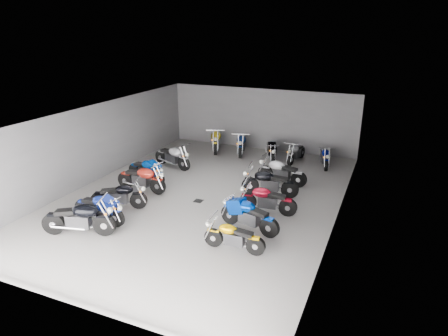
{
  "coord_description": "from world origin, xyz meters",
  "views": [
    {
      "loc": [
        6.3,
        -12.77,
        6.22
      ],
      "look_at": [
        0.53,
        0.72,
        1.0
      ],
      "focal_mm": 32.0,
      "sensor_mm": 36.0,
      "label": 1
    }
  ],
  "objects_px": {
    "motorcycle_right_d": "(267,200)",
    "motorcycle_right_b": "(233,237)",
    "drain_grate": "(198,201)",
    "motorcycle_back_f": "(325,157)",
    "motorcycle_right_c": "(248,215)",
    "motorcycle_back_c": "(242,143)",
    "motorcycle_left_f": "(173,156)",
    "motorcycle_back_d": "(271,150)",
    "motorcycle_left_a": "(79,218)",
    "motorcycle_back_b": "(216,140)",
    "motorcycle_left_c": "(119,196)",
    "motorcycle_right_f": "(281,172)",
    "motorcycle_left_b": "(99,208)",
    "motorcycle_right_e": "(269,183)",
    "motorcycle_back_e": "(296,152)",
    "motorcycle_left_e": "(147,170)",
    "motorcycle_left_d": "(142,179)"
  },
  "relations": [
    {
      "from": "motorcycle_left_e",
      "to": "motorcycle_left_f",
      "type": "distance_m",
      "value": 2.02
    },
    {
      "from": "motorcycle_left_a",
      "to": "motorcycle_right_d",
      "type": "relative_size",
      "value": 1.08
    },
    {
      "from": "motorcycle_left_e",
      "to": "motorcycle_right_b",
      "type": "xyz_separation_m",
      "value": [
        5.42,
        -3.68,
        -0.05
      ]
    },
    {
      "from": "motorcycle_left_e",
      "to": "drain_grate",
      "type": "bearing_deg",
      "value": 86.31
    },
    {
      "from": "drain_grate",
      "to": "motorcycle_back_f",
      "type": "relative_size",
      "value": 0.16
    },
    {
      "from": "drain_grate",
      "to": "motorcycle_back_b",
      "type": "distance_m",
      "value": 6.58
    },
    {
      "from": "motorcycle_right_f",
      "to": "motorcycle_back_e",
      "type": "height_order",
      "value": "motorcycle_right_f"
    },
    {
      "from": "motorcycle_left_c",
      "to": "motorcycle_left_e",
      "type": "relative_size",
      "value": 0.95
    },
    {
      "from": "motorcycle_left_b",
      "to": "motorcycle_left_d",
      "type": "distance_m",
      "value": 2.82
    },
    {
      "from": "motorcycle_back_e",
      "to": "motorcycle_left_e",
      "type": "bearing_deg",
      "value": 52.84
    },
    {
      "from": "motorcycle_left_a",
      "to": "motorcycle_back_b",
      "type": "xyz_separation_m",
      "value": [
        0.2,
        9.98,
        0.01
      ]
    },
    {
      "from": "motorcycle_right_b",
      "to": "motorcycle_back_f",
      "type": "bearing_deg",
      "value": -9.29
    },
    {
      "from": "motorcycle_back_c",
      "to": "motorcycle_back_d",
      "type": "xyz_separation_m",
      "value": [
        1.67,
        -0.41,
        -0.04
      ]
    },
    {
      "from": "motorcycle_left_a",
      "to": "motorcycle_back_b",
      "type": "relative_size",
      "value": 0.99
    },
    {
      "from": "motorcycle_right_d",
      "to": "motorcycle_right_f",
      "type": "bearing_deg",
      "value": 1.58
    },
    {
      "from": "motorcycle_back_b",
      "to": "motorcycle_back_e",
      "type": "bearing_deg",
      "value": 155.55
    },
    {
      "from": "motorcycle_left_c",
      "to": "motorcycle_right_f",
      "type": "distance_m",
      "value": 6.6
    },
    {
      "from": "motorcycle_left_a",
      "to": "motorcycle_back_f",
      "type": "xyz_separation_m",
      "value": [
        5.92,
        9.65,
        -0.08
      ]
    },
    {
      "from": "motorcycle_left_e",
      "to": "motorcycle_right_e",
      "type": "height_order",
      "value": "motorcycle_right_e"
    },
    {
      "from": "motorcycle_left_a",
      "to": "motorcycle_left_e",
      "type": "distance_m",
      "value": 4.75
    },
    {
      "from": "motorcycle_right_e",
      "to": "motorcycle_right_f",
      "type": "bearing_deg",
      "value": -11.83
    },
    {
      "from": "motorcycle_left_e",
      "to": "motorcycle_right_b",
      "type": "relative_size",
      "value": 1.09
    },
    {
      "from": "motorcycle_left_d",
      "to": "motorcycle_back_b",
      "type": "xyz_separation_m",
      "value": [
        0.43,
        6.23,
        0.04
      ]
    },
    {
      "from": "motorcycle_left_f",
      "to": "motorcycle_back_d",
      "type": "height_order",
      "value": "motorcycle_left_f"
    },
    {
      "from": "motorcycle_right_f",
      "to": "motorcycle_back_b",
      "type": "bearing_deg",
      "value": 60.72
    },
    {
      "from": "motorcycle_left_b",
      "to": "motorcycle_back_b",
      "type": "height_order",
      "value": "motorcycle_back_b"
    },
    {
      "from": "motorcycle_left_d",
      "to": "motorcycle_left_e",
      "type": "height_order",
      "value": "motorcycle_left_d"
    },
    {
      "from": "motorcycle_left_f",
      "to": "motorcycle_right_e",
      "type": "bearing_deg",
      "value": 91.17
    },
    {
      "from": "drain_grate",
      "to": "motorcycle_left_b",
      "type": "height_order",
      "value": "motorcycle_left_b"
    },
    {
      "from": "motorcycle_left_a",
      "to": "motorcycle_left_d",
      "type": "relative_size",
      "value": 1.01
    },
    {
      "from": "motorcycle_left_a",
      "to": "motorcycle_left_f",
      "type": "distance_m",
      "value": 6.74
    },
    {
      "from": "motorcycle_left_e",
      "to": "motorcycle_right_d",
      "type": "bearing_deg",
      "value": 95.33
    },
    {
      "from": "motorcycle_left_b",
      "to": "motorcycle_back_f",
      "type": "height_order",
      "value": "motorcycle_left_b"
    },
    {
      "from": "motorcycle_left_a",
      "to": "motorcycle_right_d",
      "type": "xyz_separation_m",
      "value": [
        4.91,
        3.81,
        -0.06
      ]
    },
    {
      "from": "motorcycle_right_b",
      "to": "motorcycle_back_e",
      "type": "bearing_deg",
      "value": -0.12
    },
    {
      "from": "motorcycle_back_c",
      "to": "motorcycle_back_e",
      "type": "relative_size",
      "value": 1.14
    },
    {
      "from": "motorcycle_left_b",
      "to": "motorcycle_left_f",
      "type": "xyz_separation_m",
      "value": [
        -0.54,
        5.78,
        0.02
      ]
    },
    {
      "from": "motorcycle_left_f",
      "to": "motorcycle_right_b",
      "type": "bearing_deg",
      "value": 59.81
    },
    {
      "from": "motorcycle_right_b",
      "to": "motorcycle_right_c",
      "type": "relative_size",
      "value": 0.88
    },
    {
      "from": "motorcycle_back_b",
      "to": "motorcycle_back_f",
      "type": "bearing_deg",
      "value": 155.07
    },
    {
      "from": "motorcycle_right_c",
      "to": "motorcycle_back_b",
      "type": "bearing_deg",
      "value": 44.56
    },
    {
      "from": "motorcycle_left_b",
      "to": "motorcycle_right_b",
      "type": "bearing_deg",
      "value": 95.11
    },
    {
      "from": "motorcycle_right_d",
      "to": "motorcycle_right_b",
      "type": "bearing_deg",
      "value": 173.12
    },
    {
      "from": "motorcycle_left_e",
      "to": "motorcycle_right_c",
      "type": "height_order",
      "value": "motorcycle_right_c"
    },
    {
      "from": "motorcycle_left_c",
      "to": "motorcycle_left_b",
      "type": "bearing_deg",
      "value": -19.77
    },
    {
      "from": "motorcycle_right_c",
      "to": "motorcycle_back_c",
      "type": "relative_size",
      "value": 0.96
    },
    {
      "from": "motorcycle_back_d",
      "to": "motorcycle_back_f",
      "type": "bearing_deg",
      "value": 158.64
    },
    {
      "from": "motorcycle_right_d",
      "to": "motorcycle_back_b",
      "type": "relative_size",
      "value": 0.91
    },
    {
      "from": "drain_grate",
      "to": "motorcycle_left_c",
      "type": "bearing_deg",
      "value": -144.19
    },
    {
      "from": "motorcycle_back_f",
      "to": "motorcycle_left_e",
      "type": "bearing_deg",
      "value": 20.93
    }
  ]
}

